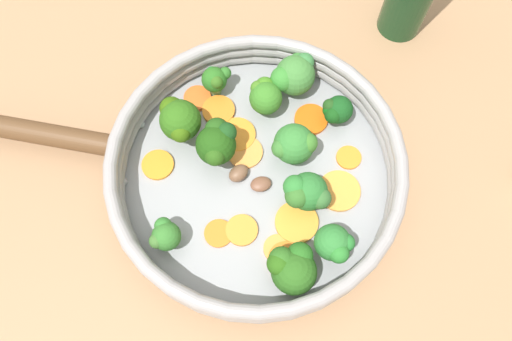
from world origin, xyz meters
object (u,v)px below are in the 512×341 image
(skillet, at_px, (256,178))
(carrot_slice_8, at_px, (297,222))
(carrot_slice_2, at_px, (285,259))
(broccoli_floret_9, at_px, (179,120))
(carrot_slice_4, at_px, (278,248))
(broccoli_floret_3, at_px, (336,110))
(broccoli_floret_1, at_px, (294,145))
(broccoli_floret_10, at_px, (294,74))
(broccoli_floret_2, at_px, (334,244))
(broccoli_floret_0, at_px, (217,79))
(broccoli_floret_5, at_px, (292,267))
(carrot_slice_12, at_px, (219,110))
(broccoli_floret_8, at_px, (306,192))
(carrot_slice_3, at_px, (311,119))
(carrot_slice_7, at_px, (198,98))
(carrot_slice_6, at_px, (219,233))
(broccoli_floret_7, at_px, (265,96))
(broccoli_floret_4, at_px, (165,235))
(carrot_slice_1, at_px, (235,136))
(mushroom_piece_1, at_px, (239,173))
(mushroom_piece_0, at_px, (261,184))
(carrot_slice_5, at_px, (244,153))
(carrot_slice_0, at_px, (349,158))
(carrot_slice_11, at_px, (158,165))
(carrot_slice_10, at_px, (339,191))
(broccoli_floret_6, at_px, (217,143))

(skillet, height_order, carrot_slice_8, carrot_slice_8)
(skillet, height_order, carrot_slice_2, carrot_slice_2)
(broccoli_floret_9, bearing_deg, carrot_slice_4, -75.62)
(carrot_slice_4, distance_m, carrot_slice_8, 0.04)
(carrot_slice_4, height_order, broccoli_floret_3, broccoli_floret_3)
(broccoli_floret_1, distance_m, broccoli_floret_10, 0.09)
(broccoli_floret_2, bearing_deg, broccoli_floret_0, 98.44)
(broccoli_floret_1, height_order, broccoli_floret_5, same)
(carrot_slice_12, bearing_deg, carrot_slice_4, -91.76)
(carrot_slice_8, height_order, broccoli_floret_5, broccoli_floret_5)
(carrot_slice_8, relative_size, broccoli_floret_8, 0.92)
(skillet, xyz_separation_m, broccoli_floret_8, (0.04, -0.05, 0.04))
(carrot_slice_3, xyz_separation_m, carrot_slice_7, (-0.11, 0.08, 0.00))
(carrot_slice_4, xyz_separation_m, broccoli_floret_8, (0.05, 0.04, 0.03))
(broccoli_floret_5, bearing_deg, carrot_slice_6, 127.12)
(broccoli_floret_7, bearing_deg, broccoli_floret_4, -146.56)
(broccoli_floret_1, xyz_separation_m, broccoli_floret_9, (-0.10, 0.08, 0.01))
(carrot_slice_1, relative_size, broccoli_floret_0, 1.04)
(broccoli_floret_2, height_order, mushroom_piece_1, broccoli_floret_2)
(broccoli_floret_4, relative_size, mushroom_piece_1, 1.67)
(broccoli_floret_5, bearing_deg, broccoli_floret_10, 63.89)
(broccoli_floret_7, relative_size, mushroom_piece_0, 1.99)
(carrot_slice_1, bearing_deg, carrot_slice_7, 108.52)
(broccoli_floret_3, bearing_deg, carrot_slice_5, 178.03)
(carrot_slice_0, relative_size, mushroom_piece_0, 1.22)
(carrot_slice_11, bearing_deg, carrot_slice_2, -61.02)
(carrot_slice_1, height_order, broccoli_floret_4, broccoli_floret_4)
(carrot_slice_3, bearing_deg, broccoli_floret_0, 135.81)
(carrot_slice_10, relative_size, mushroom_piece_0, 2.02)
(broccoli_floret_4, relative_size, broccoli_floret_8, 0.78)
(carrot_slice_12, distance_m, broccoli_floret_6, 0.07)
(carrot_slice_4, distance_m, mushroom_piece_0, 0.07)
(carrot_slice_10, bearing_deg, carrot_slice_1, 125.94)
(skillet, relative_size, mushroom_piece_1, 12.84)
(carrot_slice_5, relative_size, broccoli_floret_8, 0.79)
(carrot_slice_1, height_order, carrot_slice_4, carrot_slice_1)
(broccoli_floret_7, bearing_deg, mushroom_piece_0, -116.82)
(carrot_slice_1, height_order, carrot_slice_11, same)
(carrot_slice_4, xyz_separation_m, broccoli_floret_2, (0.05, -0.02, 0.03))
(carrot_slice_10, bearing_deg, broccoli_floret_8, 172.64)
(carrot_slice_6, relative_size, broccoli_floret_3, 0.78)
(broccoli_floret_0, bearing_deg, skillet, -91.44)
(carrot_slice_8, distance_m, broccoli_floret_6, 0.12)
(carrot_slice_5, xyz_separation_m, mushroom_piece_0, (0.00, -0.04, 0.00))
(broccoli_floret_1, bearing_deg, broccoli_floret_9, 143.90)
(carrot_slice_10, bearing_deg, broccoli_floret_7, 103.75)
(carrot_slice_10, distance_m, carrot_slice_12, 0.17)
(broccoli_floret_3, distance_m, broccoli_floret_4, 0.23)
(carrot_slice_1, xyz_separation_m, carrot_slice_10, (0.08, -0.11, -0.00))
(carrot_slice_5, height_order, carrot_slice_6, same)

